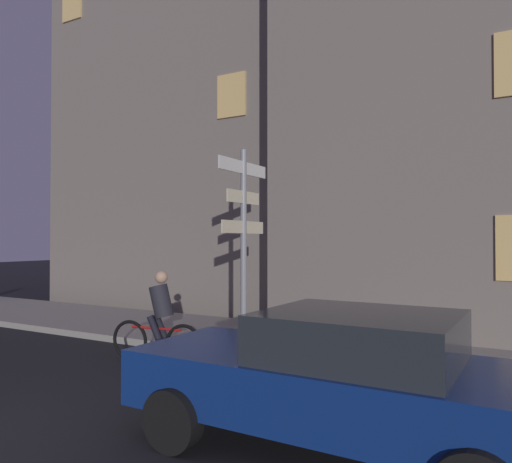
# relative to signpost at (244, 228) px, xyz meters

# --- Properties ---
(sidewalk_kerb) EXTENTS (40.00, 3.24, 0.14)m
(sidewalk_kerb) POSITION_rel_signpost_xyz_m (-0.32, 0.97, -2.31)
(sidewalk_kerb) COLOR gray
(sidewalk_kerb) RESTS_ON ground_plane
(signpost) EXTENTS (0.12, 1.71, 3.75)m
(signpost) POSITION_rel_signpost_xyz_m (0.00, 0.00, 0.00)
(signpost) COLOR gray
(signpost) RESTS_ON sidewalk_kerb
(car_far_oncoming) EXTENTS (4.42, 1.98, 1.43)m
(car_far_oncoming) POSITION_rel_signpost_xyz_m (3.15, -3.34, -1.63)
(car_far_oncoming) COLOR navy
(car_far_oncoming) RESTS_ON ground_plane
(cyclist) EXTENTS (1.81, 0.38, 1.61)m
(cyclist) POSITION_rel_signpost_xyz_m (-0.80, -1.52, -1.63)
(cyclist) COLOR black
(cyclist) RESTS_ON ground_plane
(building_left_block) EXTENTS (10.74, 9.66, 15.36)m
(building_left_block) POSITION_rel_signpost_xyz_m (-4.48, 8.06, 5.31)
(building_left_block) COLOR slate
(building_left_block) RESTS_ON ground_plane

